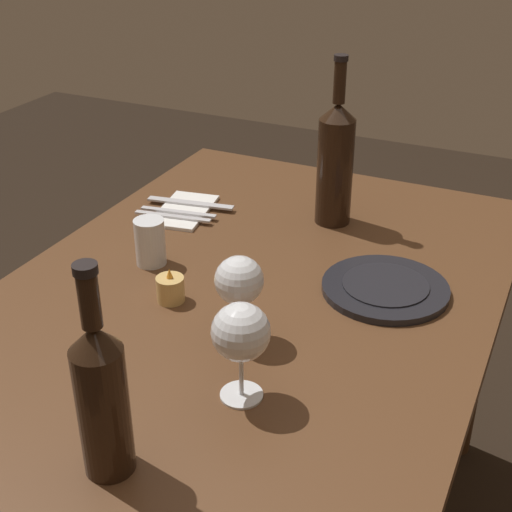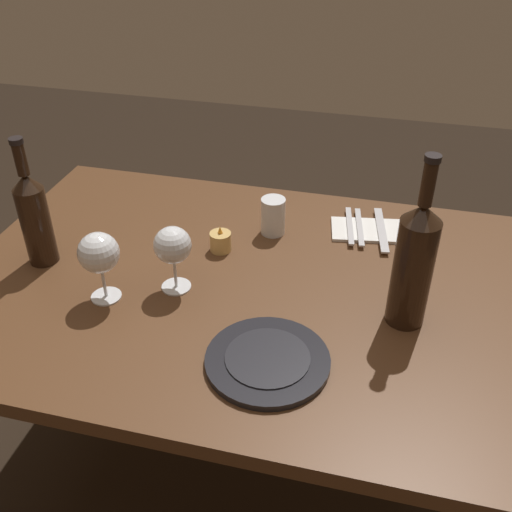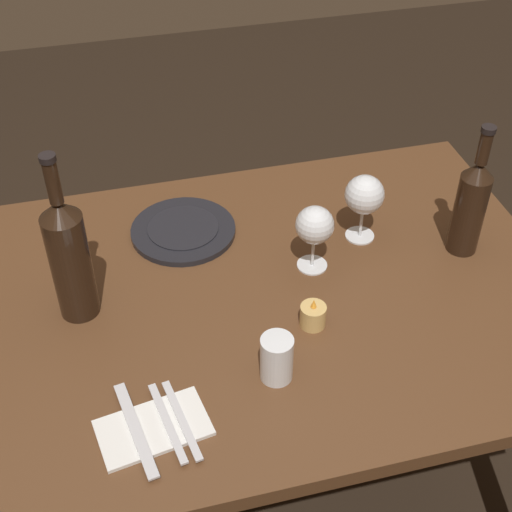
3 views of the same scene
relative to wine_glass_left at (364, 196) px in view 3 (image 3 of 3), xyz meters
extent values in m
plane|color=black|center=(0.28, 0.13, -0.85)|extent=(6.00, 6.00, 0.00)
cube|color=#56351E|center=(0.28, 0.13, -0.13)|extent=(1.30, 0.90, 0.04)
cylinder|color=#412816|center=(-0.30, -0.25, -0.50)|extent=(0.06, 0.06, 0.70)
cylinder|color=#412816|center=(0.86, -0.25, -0.50)|extent=(0.06, 0.06, 0.70)
cylinder|color=white|center=(0.00, 0.00, -0.11)|extent=(0.07, 0.07, 0.00)
cylinder|color=white|center=(0.00, 0.00, -0.07)|extent=(0.01, 0.01, 0.08)
sphere|color=white|center=(0.00, 0.00, 0.00)|extent=(0.09, 0.09, 0.09)
cylinder|color=#510A14|center=(0.00, 0.00, 0.00)|extent=(0.07, 0.07, 0.02)
cylinder|color=white|center=(0.14, 0.07, -0.11)|extent=(0.07, 0.07, 0.00)
cylinder|color=white|center=(0.14, 0.07, -0.07)|extent=(0.01, 0.01, 0.08)
sphere|color=white|center=(0.14, 0.07, 0.00)|extent=(0.08, 0.08, 0.08)
cylinder|color=#510A14|center=(0.14, 0.07, 0.00)|extent=(0.06, 0.06, 0.02)
cylinder|color=black|center=(-0.20, 0.09, -0.02)|extent=(0.07, 0.07, 0.19)
cone|color=black|center=(-0.20, 0.09, 0.09)|extent=(0.07, 0.07, 0.03)
cylinder|color=black|center=(-0.20, 0.09, 0.15)|extent=(0.03, 0.03, 0.07)
cylinder|color=black|center=(-0.20, 0.09, 0.19)|extent=(0.03, 0.03, 0.01)
cylinder|color=black|center=(0.63, 0.08, 0.01)|extent=(0.08, 0.08, 0.24)
cone|color=black|center=(0.63, 0.08, 0.14)|extent=(0.08, 0.08, 0.03)
cylinder|color=black|center=(0.63, 0.08, 0.20)|extent=(0.03, 0.03, 0.09)
cylinder|color=black|center=(0.63, 0.08, 0.25)|extent=(0.03, 0.03, 0.01)
cylinder|color=white|center=(0.29, 0.35, -0.07)|extent=(0.06, 0.06, 0.10)
cylinder|color=silver|center=(0.29, 0.35, -0.08)|extent=(0.05, 0.05, 0.05)
cylinder|color=#DBB266|center=(0.19, 0.24, -0.09)|extent=(0.05, 0.05, 0.05)
cylinder|color=white|center=(0.19, 0.24, -0.10)|extent=(0.04, 0.04, 0.03)
cone|color=#F99E2D|center=(0.19, 0.24, -0.06)|extent=(0.01, 0.01, 0.02)
cylinder|color=black|center=(0.39, -0.11, -0.11)|extent=(0.24, 0.24, 0.01)
cylinder|color=black|center=(0.39, -0.11, -0.10)|extent=(0.16, 0.16, 0.00)
cube|color=white|center=(0.53, 0.41, -0.11)|extent=(0.21, 0.14, 0.01)
cube|color=silver|center=(0.51, 0.41, -0.10)|extent=(0.04, 0.18, 0.00)
cube|color=silver|center=(0.48, 0.41, -0.10)|extent=(0.04, 0.18, 0.00)
cube|color=silver|center=(0.56, 0.41, -0.10)|extent=(0.05, 0.21, 0.00)
camera|label=1|loc=(-0.76, -0.38, 0.59)|focal=50.33mm
camera|label=2|loc=(0.56, -0.91, 0.70)|focal=41.86mm
camera|label=3|loc=(0.55, 1.19, 0.94)|focal=51.06mm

